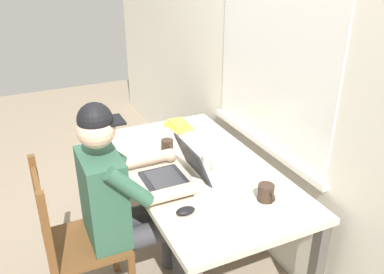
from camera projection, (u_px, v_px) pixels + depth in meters
ground_plane at (198, 259)px, 2.74m from camera, size 8.00×8.00×0.00m
back_wall at (275, 60)px, 2.36m from camera, size 6.00×0.08×2.60m
desk at (198, 179)px, 2.47m from camera, size 1.48×0.81×0.70m
seated_person at (123, 196)px, 2.22m from camera, size 0.50×0.60×1.23m
wooden_chair at (76, 243)px, 2.21m from camera, size 0.42×0.42×0.92m
laptop at (177, 173)px, 2.28m from camera, size 0.33×0.32×0.22m
computer_mouse at (186, 211)px, 2.02m from camera, size 0.06×0.10×0.03m
coffee_mug_white at (208, 162)px, 2.41m from camera, size 0.12×0.08×0.09m
coffee_mug_dark at (167, 147)px, 2.58m from camera, size 0.11×0.08×0.09m
coffee_mug_spare at (266, 193)px, 2.11m from camera, size 0.12×0.09×0.09m
book_stack_main at (178, 126)px, 2.92m from camera, size 0.21×0.16×0.06m
paper_pile_near_laptop at (208, 189)px, 2.21m from camera, size 0.28×0.23×0.01m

